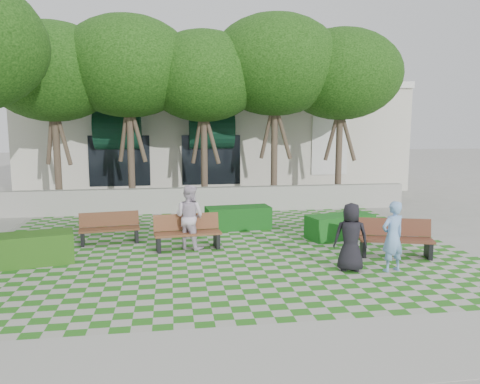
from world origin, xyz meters
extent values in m
plane|color=gray|center=(0.00, 0.00, 0.00)|extent=(90.00, 90.00, 0.00)
plane|color=#2B721E|center=(0.00, 1.00, 0.01)|extent=(12.00, 12.00, 0.00)
cube|color=#9E9B93|center=(0.00, -4.70, 0.01)|extent=(16.00, 2.00, 0.01)
cube|color=#9E9B93|center=(0.00, 6.20, 0.45)|extent=(15.00, 0.36, 0.90)
cube|color=#532B1C|center=(4.03, -0.37, 0.43)|extent=(1.80, 0.98, 0.06)
cube|color=#532B1C|center=(4.10, -0.13, 0.69)|extent=(1.69, 0.59, 0.43)
cube|color=black|center=(3.30, -0.16, 0.21)|extent=(0.22, 0.49, 0.42)
cube|color=black|center=(4.77, -0.58, 0.21)|extent=(0.22, 0.49, 0.42)
cube|color=brown|center=(-0.92, 1.06, 0.42)|extent=(1.74, 0.69, 0.06)
cube|color=brown|center=(-0.94, 1.30, 0.68)|extent=(1.70, 0.30, 0.43)
cube|color=black|center=(-1.67, 0.98, 0.21)|extent=(0.14, 0.48, 0.41)
cube|color=black|center=(-0.17, 1.14, 0.21)|extent=(0.14, 0.48, 0.41)
cube|color=#522F1C|center=(-2.98, 1.98, 0.39)|extent=(1.62, 0.68, 0.05)
cube|color=#522F1C|center=(-3.01, 2.21, 0.63)|extent=(1.58, 0.32, 0.40)
cube|color=black|center=(-3.67, 1.89, 0.19)|extent=(0.14, 0.45, 0.39)
cube|color=black|center=(-2.28, 2.07, 0.19)|extent=(0.14, 0.45, 0.39)
cube|color=#144E19|center=(3.38, 1.64, 0.33)|extent=(2.03, 1.23, 0.67)
cube|color=#124616|center=(0.70, 3.24, 0.34)|extent=(2.02, 0.97, 0.68)
cube|color=#214B14|center=(-4.62, 0.32, 0.35)|extent=(2.16, 1.24, 0.71)
imported|color=#7CA9E3|center=(3.42, -1.40, 0.78)|extent=(0.65, 0.52, 1.56)
imported|color=black|center=(2.54, -1.22, 0.76)|extent=(0.84, 0.66, 1.51)
imported|color=silver|center=(-0.87, 1.17, 0.83)|extent=(1.02, 0.98, 1.66)
cylinder|color=#47382B|center=(-5.50, 7.60, 1.82)|extent=(0.26, 0.26, 3.64)
ellipsoid|color=#1E4C11|center=(-5.50, 7.60, 5.07)|extent=(4.80, 4.80, 3.60)
cylinder|color=#47382B|center=(-2.80, 7.60, 1.90)|extent=(0.26, 0.26, 3.81)
ellipsoid|color=#1E4C11|center=(-2.80, 7.60, 5.30)|extent=(5.00, 5.00, 3.75)
cylinder|color=#47382B|center=(0.00, 7.60, 1.79)|extent=(0.26, 0.26, 3.58)
ellipsoid|color=#1E4C11|center=(0.00, 7.60, 4.99)|extent=(4.60, 4.60, 3.45)
cylinder|color=#47382B|center=(2.80, 7.60, 1.96)|extent=(0.26, 0.26, 3.92)
ellipsoid|color=#1E4C11|center=(2.80, 7.60, 5.46)|extent=(5.20, 5.20, 3.90)
cylinder|color=#47382B|center=(5.50, 7.60, 1.85)|extent=(0.26, 0.26, 3.70)
ellipsoid|color=#1E4C11|center=(5.50, 7.60, 5.15)|extent=(4.80, 4.80, 3.60)
cube|color=beige|center=(1.00, 14.20, 2.50)|extent=(18.00, 8.00, 5.00)
cube|color=white|center=(1.00, 10.20, 5.00)|extent=(18.00, 0.30, 0.30)
cube|color=black|center=(6.00, 10.18, 2.20)|extent=(1.40, 0.10, 2.40)
cylinder|color=#0D3321|center=(-3.50, 10.18, 3.00)|extent=(3.00, 1.80, 1.80)
cube|color=black|center=(-3.50, 10.18, 1.60)|extent=(2.60, 0.08, 2.20)
cylinder|color=#0D3321|center=(0.50, 10.18, 3.00)|extent=(3.00, 1.80, 1.80)
cube|color=black|center=(0.50, 10.18, 1.60)|extent=(2.60, 0.08, 2.20)
camera|label=1|loc=(-1.33, -10.69, 3.20)|focal=35.00mm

